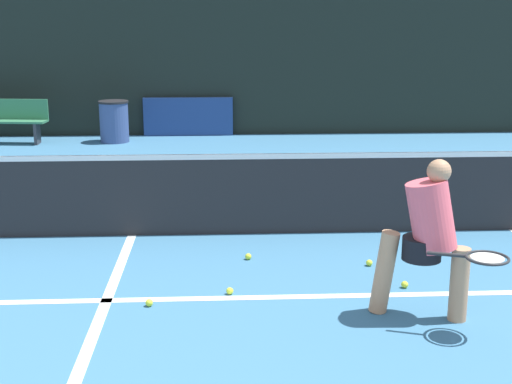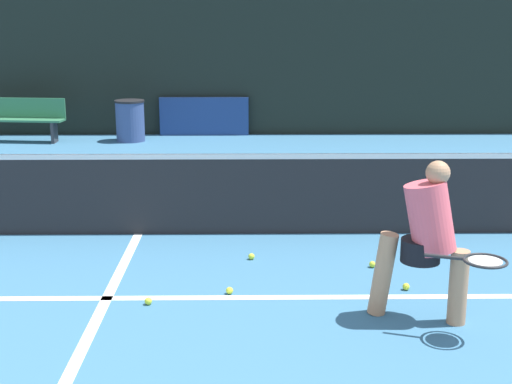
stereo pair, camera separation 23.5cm
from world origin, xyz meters
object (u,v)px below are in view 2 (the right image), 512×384
Objects in this scene: player_practicing at (427,237)px; trash_bin at (130,121)px; courtside_bench at (18,118)px; parked_car at (210,97)px.

player_practicing is 1.67× the size of trash_bin.
courtside_bench reaches higher than trash_bin.
trash_bin is (-3.82, 8.65, -0.31)m from player_practicing.
player_practicing reaches higher than parked_car.
parked_car is (3.68, 2.83, 0.08)m from courtside_bench.
player_practicing is at bearing -66.18° from trash_bin.
courtside_bench is 0.42× the size of parked_car.
trash_bin is at bearing -117.15° from parked_car.
player_practicing is at bearing -78.37° from parked_car.
courtside_bench is 4.65m from parked_car.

